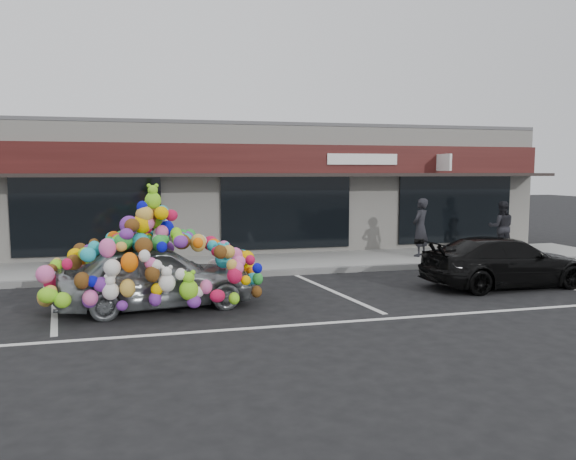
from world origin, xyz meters
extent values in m
plane|color=black|center=(0.00, 0.00, 0.00)|extent=(90.00, 90.00, 0.00)
cube|color=silver|center=(0.00, 8.50, 2.10)|extent=(24.00, 6.00, 4.20)
cube|color=#59595B|center=(0.00, 8.50, 4.25)|extent=(24.00, 6.00, 0.12)
cube|color=#350F0E|center=(0.00, 5.42, 3.15)|extent=(24.00, 0.18, 0.90)
cube|color=black|center=(0.00, 4.90, 2.65)|extent=(24.00, 1.20, 0.10)
cube|color=white|center=(8.20, 4.95, 3.05)|extent=(0.08, 0.95, 0.55)
cube|color=white|center=(5.50, 5.30, 3.15)|extent=(2.40, 0.04, 0.35)
cube|color=black|center=(-3.00, 5.47, 1.45)|extent=(4.20, 0.12, 2.30)
cube|color=black|center=(3.00, 5.47, 1.45)|extent=(4.20, 0.12, 2.30)
cube|color=black|center=(9.00, 5.47, 1.45)|extent=(4.20, 0.12, 2.30)
cube|color=#989893|center=(0.00, 4.00, 0.07)|extent=(26.00, 3.00, 0.15)
cube|color=slate|center=(0.00, 2.50, 0.07)|extent=(26.00, 0.18, 0.16)
cube|color=silver|center=(-3.20, 0.20, 0.00)|extent=(0.73, 4.37, 0.01)
cube|color=silver|center=(2.80, 0.20, 0.00)|extent=(0.73, 4.37, 0.01)
cube|color=silver|center=(8.20, 0.20, 0.00)|extent=(0.73, 4.37, 0.01)
cube|color=silver|center=(2.00, -2.30, 0.00)|extent=(14.00, 0.12, 0.01)
imported|color=silver|center=(-1.18, -0.36, 0.66)|extent=(2.05, 4.05, 1.32)
ellipsoid|color=#FF1453|center=(-1.18, -0.36, 1.82)|extent=(1.37, 1.77, 0.99)
sphere|color=#FFEF00|center=(0.18, -0.51, 0.97)|extent=(0.34, 0.34, 0.34)
sphere|color=#130AC5|center=(-0.58, -1.22, 0.55)|extent=(0.36, 0.36, 0.36)
sphere|color=#32C55C|center=(-1.98, 0.49, 0.60)|extent=(0.30, 0.30, 0.30)
sphere|color=pink|center=(-1.18, -0.36, 2.26)|extent=(0.32, 0.32, 0.32)
sphere|color=orange|center=(-2.34, -0.26, 0.98)|extent=(0.30, 0.30, 0.30)
imported|color=black|center=(6.97, -0.23, 0.60)|extent=(1.78, 4.16, 1.19)
imported|color=black|center=(6.83, 3.79, 1.04)|extent=(0.78, 0.73, 1.79)
imported|color=black|center=(9.71, 3.84, 0.98)|extent=(0.99, 0.91, 1.66)
camera|label=1|loc=(-1.34, -11.82, 2.76)|focal=35.00mm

